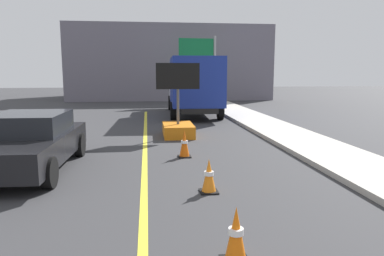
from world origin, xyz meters
TOP-DOWN VIEW (x-y plane):
  - arrow_board_trailer at (1.22, 15.38)m, footprint 1.60×1.80m
  - box_truck at (2.64, 22.08)m, footprint 2.90×7.74m
  - pickup_car at (-2.79, 11.08)m, footprint 2.15×4.48m
  - highway_guide_sign at (4.34, 28.88)m, footprint 2.78×0.34m
  - far_building_block at (2.14, 36.71)m, footprint 17.21×9.73m
  - traffic_cone_mid_lane at (1.16, 6.17)m, footprint 0.36×0.36m
  - traffic_cone_far_lane at (1.28, 8.88)m, footprint 0.36×0.36m
  - traffic_cone_curbside at (1.11, 11.97)m, footprint 0.36×0.36m

SIDE VIEW (x-z plane):
  - traffic_cone_far_lane at x=1.28m, z-range -0.01..0.68m
  - traffic_cone_mid_lane at x=1.16m, z-range -0.01..0.73m
  - traffic_cone_curbside at x=1.11m, z-range -0.01..0.75m
  - arrow_board_trailer at x=1.22m, z-range -0.87..1.83m
  - pickup_car at x=-2.79m, z-range 0.01..1.39m
  - box_truck at x=2.64m, z-range 0.17..3.28m
  - far_building_block at x=2.14m, z-range 0.00..6.29m
  - highway_guide_sign at x=4.34m, z-range 0.92..5.92m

